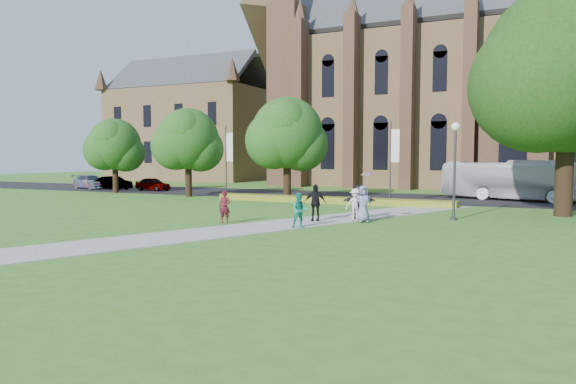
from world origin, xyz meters
The scene contains 24 objects.
ground centered at (0.00, 0.00, 0.00)m, with size 160.00×160.00×0.00m, color #3A681F.
road centered at (0.00, 20.00, 0.01)m, with size 160.00×10.00×0.02m, color black.
footpath centered at (0.00, 1.00, 0.02)m, with size 3.20×30.00×0.04m, color #B2B2A8.
flower_hedge centered at (-2.00, 13.20, 0.23)m, with size 18.00×1.40×0.45m, color gold.
cathedral centered at (10.00, 39.73, 12.98)m, with size 52.60×18.25×28.00m.
building_west centered at (-34.00, 42.00, 9.21)m, with size 22.00×14.00×18.30m.
streetlamp centered at (7.50, 6.50, 3.30)m, with size 0.44×0.44×5.24m.
large_tree centered at (13.00, 11.00, 8.37)m, with size 9.60×9.60×13.20m.
street_tree_0 centered at (-15.00, 14.00, 4.87)m, with size 5.20×5.20×7.50m.
street_tree_1 centered at (-6.00, 14.50, 5.22)m, with size 5.60×5.60×8.05m.
street_tree_2 centered at (-24.00, 15.00, 4.53)m, with size 4.80×4.80×6.95m.
banner_pole_0 centered at (2.11, 15.20, 3.39)m, with size 0.70×0.10×6.00m.
banner_pole_1 centered at (-11.89, 15.20, 3.39)m, with size 0.70×0.10×6.00m.
tour_coach centered at (10.43, 21.26, 1.58)m, with size 2.62×11.18×3.11m, color white.
car_0 centered at (-22.63, 18.69, 0.67)m, with size 1.54×3.83×1.30m, color gray.
car_1 centered at (-27.34, 18.27, 0.70)m, with size 1.44×4.13×1.36m, color gray.
car_2 centered at (-30.65, 18.45, 0.73)m, with size 1.99×4.89×1.42m, color gray.
pedestrian_0 centered at (-2.98, 0.18, 0.86)m, with size 0.60×0.39×1.63m, color #52121E.
pedestrian_1 centered at (1.19, 0.17, 0.87)m, with size 0.81×0.63×1.66m, color #198174.
pedestrian_2 centered at (2.69, 4.27, 0.87)m, with size 1.08×0.62×1.67m, color silver.
pedestrian_3 centered at (0.93, 2.83, 1.00)m, with size 1.13×0.47×1.93m, color black.
pedestrian_4 centered at (3.33, 3.57, 0.98)m, with size 0.92×0.60×1.88m, color slate.
pedestrian_5 centered at (2.78, 4.66, 0.97)m, with size 1.73×0.55×1.86m, color #282930.
parasol centered at (3.51, 3.67, 2.23)m, with size 0.69×0.69×0.60m, color #C38A91.
Camera 1 is at (10.72, -22.18, 3.44)m, focal length 32.00 mm.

